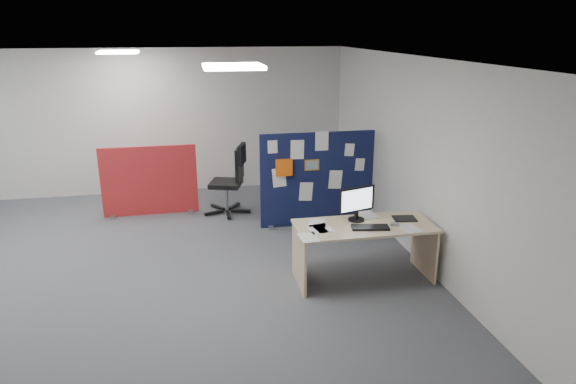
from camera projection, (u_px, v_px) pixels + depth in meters
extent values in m
plane|color=#4E5055|center=(77.00, 277.00, 6.58)|extent=(9.00, 9.00, 0.00)
cube|color=white|center=(46.00, 60.00, 5.75)|extent=(9.00, 7.00, 0.02)
cube|color=silver|center=(104.00, 124.00, 9.43)|extent=(9.00, 0.02, 2.70)
cube|color=silver|center=(412.00, 158.00, 7.00)|extent=(0.02, 7.00, 2.70)
cube|color=white|center=(233.00, 67.00, 5.20)|extent=(0.60, 0.60, 0.04)
cube|color=white|center=(118.00, 52.00, 8.18)|extent=(0.60, 0.60, 0.04)
cube|color=#0F0F38|center=(317.00, 179.00, 8.12)|extent=(1.83, 0.06, 1.51)
cube|color=gray|center=(270.00, 226.00, 8.20)|extent=(0.08, 0.30, 0.04)
cube|color=gray|center=(361.00, 219.00, 8.49)|extent=(0.08, 0.30, 0.04)
cube|color=white|center=(273.00, 147.00, 7.78)|extent=(0.15, 0.01, 0.20)
cube|color=white|center=(297.00, 150.00, 7.87)|extent=(0.21, 0.01, 0.30)
cube|color=white|center=(322.00, 141.00, 7.91)|extent=(0.21, 0.01, 0.30)
cube|color=white|center=(350.00, 150.00, 8.04)|extent=(0.15, 0.01, 0.20)
cube|color=white|center=(279.00, 178.00, 7.95)|extent=(0.21, 0.01, 0.30)
cube|color=white|center=(335.00, 180.00, 8.14)|extent=(0.21, 0.01, 0.30)
cube|color=white|center=(360.00, 165.00, 8.15)|extent=(0.15, 0.01, 0.20)
cube|color=white|center=(306.00, 192.00, 8.11)|extent=(0.21, 0.01, 0.30)
cube|color=gold|center=(312.00, 165.00, 7.99)|extent=(0.24, 0.01, 0.18)
cube|color=#FF6110|center=(284.00, 168.00, 7.87)|extent=(0.25, 0.10, 0.25)
cube|color=#D5B089|center=(365.00, 226.00, 6.32)|extent=(1.71, 0.76, 0.03)
cube|color=#D5B089|center=(299.00, 259.00, 6.27)|extent=(0.03, 0.70, 0.70)
cube|color=#D5B089|center=(424.00, 248.00, 6.58)|extent=(0.03, 0.70, 0.70)
cube|color=#D5B089|center=(355.00, 228.00, 6.69)|extent=(1.54, 0.02, 0.30)
cylinder|color=black|center=(356.00, 219.00, 6.46)|extent=(0.21, 0.21, 0.02)
cube|color=black|center=(356.00, 215.00, 6.44)|extent=(0.05, 0.04, 0.10)
cube|color=black|center=(357.00, 199.00, 6.38)|extent=(0.49, 0.18, 0.31)
cube|color=silver|center=(358.00, 200.00, 6.36)|extent=(0.44, 0.13, 0.27)
cube|color=black|center=(370.00, 227.00, 6.20)|extent=(0.47, 0.26, 0.02)
cube|color=gray|center=(395.00, 224.00, 6.29)|extent=(0.11, 0.09, 0.03)
cube|color=black|center=(405.00, 219.00, 6.50)|extent=(0.31, 0.26, 0.01)
cube|color=#AC162F|center=(150.00, 181.00, 8.60)|extent=(1.58, 0.07, 1.18)
cube|color=gray|center=(113.00, 215.00, 8.66)|extent=(0.08, 0.30, 0.04)
cube|color=gray|center=(190.00, 210.00, 8.90)|extent=(0.08, 0.30, 0.04)
cube|color=black|center=(241.00, 211.00, 8.80)|extent=(0.33, 0.15, 0.04)
cube|color=black|center=(234.00, 206.00, 9.03)|extent=(0.24, 0.30, 0.04)
cube|color=black|center=(218.00, 207.00, 8.98)|extent=(0.24, 0.30, 0.04)
cube|color=black|center=(214.00, 213.00, 8.71)|extent=(0.33, 0.16, 0.04)
cube|color=black|center=(228.00, 215.00, 8.60)|extent=(0.06, 0.33, 0.04)
cylinder|color=gray|center=(226.00, 198.00, 8.75)|extent=(0.07, 0.07, 0.46)
cube|color=black|center=(226.00, 183.00, 8.68)|extent=(0.63, 0.63, 0.08)
cube|color=black|center=(239.00, 164.00, 8.54)|extent=(0.19, 0.46, 0.55)
cube|color=black|center=(242.00, 154.00, 8.49)|extent=(0.19, 0.42, 0.33)
cube|color=white|center=(317.00, 229.00, 6.17)|extent=(0.24, 0.32, 0.00)
cube|color=white|center=(317.00, 223.00, 6.38)|extent=(0.27, 0.34, 0.00)
cube|color=white|center=(409.00, 228.00, 6.21)|extent=(0.25, 0.32, 0.00)
cube|color=white|center=(309.00, 237.00, 5.94)|extent=(0.22, 0.31, 0.00)
cube|color=white|center=(368.00, 215.00, 6.65)|extent=(0.24, 0.32, 0.00)
cube|color=white|center=(323.00, 228.00, 6.20)|extent=(0.26, 0.33, 0.00)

